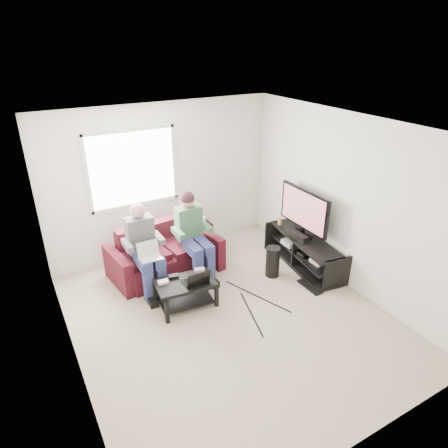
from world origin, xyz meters
The scene contains 26 objects.
floor centered at (0.00, 0.00, 0.00)m, with size 4.50×4.50×0.00m, color tan.
ceiling centered at (0.00, 0.00, 2.60)m, with size 4.50×4.50×0.00m, color white.
wall_back centered at (0.00, 2.25, 1.30)m, with size 4.50×4.50×0.00m, color silver.
wall_front centered at (0.00, -2.25, 1.30)m, with size 4.50×4.50×0.00m, color silver.
wall_left centered at (-2.00, 0.00, 1.30)m, with size 4.50×4.50×0.00m, color silver.
wall_right centered at (2.00, 0.00, 1.30)m, with size 4.50×4.50×0.00m, color silver.
window centered at (-0.50, 2.23, 1.60)m, with size 1.48×0.04×1.28m.
sofa centered at (-0.33, 1.54, 0.30)m, with size 1.79×0.96×0.80m.
person_left centered at (-0.73, 1.25, 0.72)m, with size 0.40×0.71×1.32m.
person_right centered at (0.07, 1.27, 0.78)m, with size 0.40×0.71×1.37m.
laptop_silver centered at (-0.73, 1.01, 0.69)m, with size 0.32×0.22×0.24m, color silver, non-canonical shape.
coffee_table centered at (-0.41, 0.52, 0.30)m, with size 0.87×0.59×0.41m.
laptop_black centered at (-0.29, 0.44, 0.53)m, with size 0.34×0.24×0.24m, color black, non-canonical shape.
controller_a centered at (-0.69, 0.64, 0.43)m, with size 0.14×0.09×0.04m, color silver.
controller_b centered at (-0.51, 0.70, 0.43)m, with size 0.14×0.09×0.04m, color black.
controller_c centered at (-0.11, 0.67, 0.43)m, with size 0.14×0.09×0.04m, color gray.
tv_stand centered at (1.77, 0.55, 0.23)m, with size 0.69×1.64×0.52m.
tv centered at (1.77, 0.65, 0.98)m, with size 0.12×1.10×0.81m.
soundbar centered at (1.65, 0.65, 0.57)m, with size 0.12×0.50×0.10m, color black.
drink_cup centered at (1.72, 1.18, 0.58)m, with size 0.08×0.08×0.12m, color #B1814C.
console_white centered at (1.77, 0.15, 0.31)m, with size 0.30×0.22×0.06m, color silver.
console_grey centered at (1.77, 0.85, 0.32)m, with size 0.34×0.26×0.08m, color gray.
console_black centered at (1.77, 0.50, 0.31)m, with size 0.38×0.30×0.07m, color black.
subwoofer centered at (1.14, 0.57, 0.25)m, with size 0.22×0.22×0.51m, color black.
keyboard_floor centered at (1.44, -0.01, 0.01)m, with size 0.15×0.46×0.03m, color black.
end_table centered at (0.46, 1.88, 0.30)m, with size 0.38×0.38×0.67m.
Camera 1 is at (-2.26, -3.83, 3.56)m, focal length 32.00 mm.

